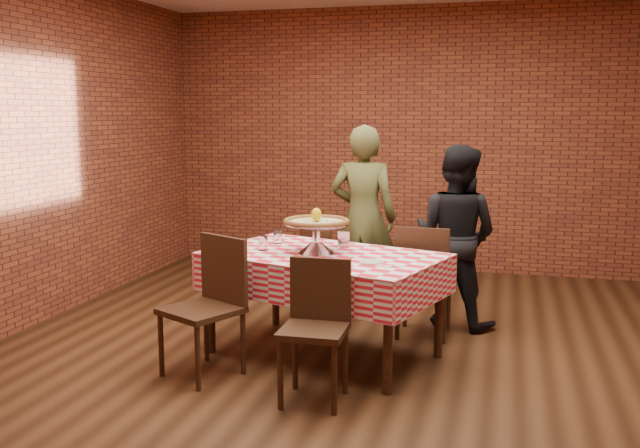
# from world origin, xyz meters

# --- Properties ---
(ground) EXTENTS (6.00, 6.00, 0.00)m
(ground) POSITION_xyz_m (0.00, 0.00, 0.00)
(ground) COLOR black
(ground) RESTS_ON ground
(back_wall) EXTENTS (5.50, 0.00, 5.50)m
(back_wall) POSITION_xyz_m (0.00, 3.00, 1.45)
(back_wall) COLOR brown
(back_wall) RESTS_ON ground
(table) EXTENTS (1.83, 1.41, 0.75)m
(table) POSITION_xyz_m (-0.23, -0.03, 0.38)
(table) COLOR #402818
(table) RESTS_ON ground
(tablecloth) EXTENTS (1.87, 1.45, 0.28)m
(tablecloth) POSITION_xyz_m (-0.23, -0.03, 0.62)
(tablecloth) COLOR red
(tablecloth) RESTS_ON table
(pizza_stand) EXTENTS (0.53, 0.53, 0.21)m
(pizza_stand) POSITION_xyz_m (-0.29, -0.02, 0.87)
(pizza_stand) COLOR silver
(pizza_stand) RESTS_ON tablecloth
(pizza) EXTENTS (0.52, 0.52, 0.03)m
(pizza) POSITION_xyz_m (-0.29, -0.02, 0.98)
(pizza) COLOR beige
(pizza) RESTS_ON pizza_stand
(lemon) EXTENTS (0.08, 0.08, 0.10)m
(lemon) POSITION_xyz_m (-0.29, -0.02, 1.04)
(lemon) COLOR yellow
(lemon) RESTS_ON pizza
(water_glass_left) EXTENTS (0.09, 0.09, 0.11)m
(water_glass_left) POSITION_xyz_m (-0.69, -0.03, 0.81)
(water_glass_left) COLOR white
(water_glass_left) RESTS_ON tablecloth
(water_glass_right) EXTENTS (0.09, 0.09, 0.11)m
(water_glass_right) POSITION_xyz_m (-0.67, 0.25, 0.81)
(water_glass_right) COLOR white
(water_glass_right) RESTS_ON tablecloth
(side_plate) EXTENTS (0.21, 0.21, 0.01)m
(side_plate) POSITION_xyz_m (0.16, -0.26, 0.76)
(side_plate) COLOR white
(side_plate) RESTS_ON tablecloth
(sweetener_packet_a) EXTENTS (0.06, 0.05, 0.00)m
(sweetener_packet_a) POSITION_xyz_m (0.29, -0.34, 0.76)
(sweetener_packet_a) COLOR white
(sweetener_packet_a) RESTS_ON tablecloth
(sweetener_packet_b) EXTENTS (0.05, 0.04, 0.00)m
(sweetener_packet_b) POSITION_xyz_m (0.36, -0.34, 0.76)
(sweetener_packet_b) COLOR white
(sweetener_packet_b) RESTS_ON tablecloth
(condiment_caddy) EXTENTS (0.10, 0.08, 0.12)m
(condiment_caddy) POSITION_xyz_m (-0.14, 0.24, 0.82)
(condiment_caddy) COLOR silver
(condiment_caddy) RESTS_ON tablecloth
(chair_near_left) EXTENTS (0.60, 0.60, 0.93)m
(chair_near_left) POSITION_xyz_m (-0.92, -0.63, 0.46)
(chair_near_left) COLOR #402818
(chair_near_left) RESTS_ON ground
(chair_near_right) EXTENTS (0.40, 0.40, 0.87)m
(chair_near_right) POSITION_xyz_m (-0.08, -0.86, 0.43)
(chair_near_right) COLOR #402818
(chair_near_right) RESTS_ON ground
(chair_far_left) EXTENTS (0.56, 0.56, 0.88)m
(chair_far_left) POSITION_xyz_m (-0.40, 0.89, 0.44)
(chair_far_left) COLOR #402818
(chair_far_left) RESTS_ON ground
(chair_far_right) EXTENTS (0.42, 0.42, 0.90)m
(chair_far_right) POSITION_xyz_m (0.42, 0.63, 0.45)
(chair_far_right) COLOR #402818
(chair_far_right) RESTS_ON ground
(diner_olive) EXTENTS (0.61, 0.40, 1.65)m
(diner_olive) POSITION_xyz_m (-0.21, 1.31, 0.83)
(diner_olive) COLOR #4F532A
(diner_olive) RESTS_ON ground
(diner_black) EXTENTS (0.88, 0.78, 1.50)m
(diner_black) POSITION_xyz_m (0.63, 0.98, 0.75)
(diner_black) COLOR black
(diner_black) RESTS_ON ground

